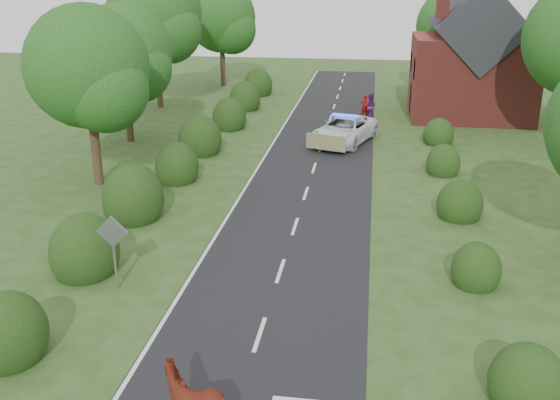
% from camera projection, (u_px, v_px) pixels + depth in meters
% --- Properties ---
extents(ground, '(120.00, 120.00, 0.00)m').
position_uv_depth(ground, '(260.00, 335.00, 17.48)').
color(ground, '#28481A').
extents(road, '(6.00, 70.00, 0.02)m').
position_uv_depth(road, '(312.00, 174.00, 31.42)').
color(road, black).
rests_on(road, ground).
extents(road_markings, '(4.96, 70.00, 0.01)m').
position_uv_depth(road_markings, '(274.00, 185.00, 29.71)').
color(road_markings, white).
rests_on(road_markings, road).
extents(hedgerow_left, '(2.75, 50.41, 3.00)m').
position_uv_depth(hedgerow_left, '(166.00, 174.00, 28.99)').
color(hedgerow_left, black).
rests_on(hedgerow_left, ground).
extents(hedgerow_right, '(2.10, 45.78, 2.10)m').
position_uv_depth(hedgerow_right, '(456.00, 195.00, 26.80)').
color(hedgerow_right, black).
rests_on(hedgerow_right, ground).
extents(tree_left_a, '(5.74, 5.60, 8.38)m').
position_uv_depth(tree_left_a, '(92.00, 72.00, 28.01)').
color(tree_left_a, '#332316').
rests_on(tree_left_a, ground).
extents(tree_left_b, '(5.74, 5.60, 8.07)m').
position_uv_depth(tree_left_b, '(127.00, 56.00, 35.75)').
color(tree_left_b, '#332316').
rests_on(tree_left_b, ground).
extents(tree_left_c, '(6.97, 6.80, 10.22)m').
position_uv_depth(tree_left_c, '(158.00, 18.00, 44.70)').
color(tree_left_c, '#332316').
rests_on(tree_left_c, ground).
extents(tree_left_d, '(6.15, 6.00, 8.89)m').
position_uv_depth(tree_left_d, '(224.00, 21.00, 53.98)').
color(tree_left_d, '#332316').
rests_on(tree_left_d, ground).
extents(tree_right_c, '(6.15, 6.00, 8.58)m').
position_uv_depth(tree_right_c, '(458.00, 29.00, 49.54)').
color(tree_right_c, '#332316').
rests_on(tree_right_c, ground).
extents(road_sign, '(1.06, 0.08, 2.53)m').
position_uv_depth(road_sign, '(113.00, 242.00, 19.46)').
color(road_sign, gray).
rests_on(road_sign, ground).
extents(house, '(8.00, 7.40, 9.17)m').
position_uv_depth(house, '(472.00, 62.00, 42.75)').
color(house, maroon).
rests_on(house, ground).
extents(police_van, '(4.27, 6.23, 1.73)m').
position_uv_depth(police_van, '(344.00, 130.00, 36.89)').
color(police_van, white).
rests_on(police_van, ground).
extents(pedestrian_red, '(0.70, 0.62, 1.61)m').
position_uv_depth(pedestrian_red, '(365.00, 106.00, 43.51)').
color(pedestrian_red, '#950D08').
rests_on(pedestrian_red, ground).
extents(pedestrian_purple, '(1.00, 0.86, 1.76)m').
position_uv_depth(pedestrian_purple, '(370.00, 106.00, 43.00)').
color(pedestrian_purple, '#5B1861').
rests_on(pedestrian_purple, ground).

